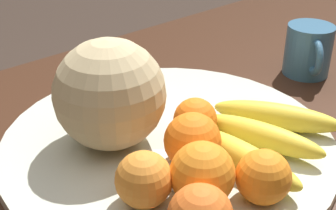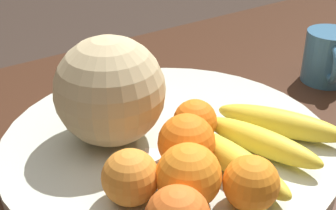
{
  "view_description": "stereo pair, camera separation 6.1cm",
  "coord_description": "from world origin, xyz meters",
  "px_view_note": "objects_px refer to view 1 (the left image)",
  "views": [
    {
      "loc": [
        -0.39,
        -0.34,
        1.13
      ],
      "look_at": [
        -0.04,
        0.06,
        0.84
      ],
      "focal_mm": 50.0,
      "sensor_mm": 36.0,
      "label": 1
    },
    {
      "loc": [
        -0.34,
        -0.38,
        1.13
      ],
      "look_at": [
        -0.04,
        0.06,
        0.84
      ],
      "focal_mm": 50.0,
      "sensor_mm": 36.0,
      "label": 2
    }
  ],
  "objects_px": {
    "fruit_bowl": "(168,142)",
    "melon": "(110,94)",
    "kitchen_table": "(215,209)",
    "ceramic_mug": "(309,50)",
    "orange_front_left": "(192,141)",
    "orange_back_left": "(195,119)",
    "orange_back_right": "(263,177)",
    "orange_front_right": "(202,174)",
    "orange_mid_center": "(144,180)",
    "produce_tag": "(160,169)",
    "banana_bunch": "(260,134)"
  },
  "relations": [
    {
      "from": "fruit_bowl",
      "to": "melon",
      "type": "relative_size",
      "value": 3.13
    },
    {
      "from": "kitchen_table",
      "to": "ceramic_mug",
      "type": "bearing_deg",
      "value": 13.35
    },
    {
      "from": "orange_front_left",
      "to": "ceramic_mug",
      "type": "xyz_separation_m",
      "value": [
        0.36,
        0.08,
        -0.01
      ]
    },
    {
      "from": "orange_back_left",
      "to": "orange_back_right",
      "type": "distance_m",
      "value": 0.14
    },
    {
      "from": "orange_front_right",
      "to": "orange_mid_center",
      "type": "height_order",
      "value": "orange_front_right"
    },
    {
      "from": "orange_front_left",
      "to": "kitchen_table",
      "type": "bearing_deg",
      "value": 8.34
    },
    {
      "from": "produce_tag",
      "to": "orange_back_right",
      "type": "bearing_deg",
      "value": -113.83
    },
    {
      "from": "orange_mid_center",
      "to": "orange_back_right",
      "type": "distance_m",
      "value": 0.13
    },
    {
      "from": "orange_mid_center",
      "to": "orange_front_right",
      "type": "bearing_deg",
      "value": -37.5
    },
    {
      "from": "fruit_bowl",
      "to": "orange_front_left",
      "type": "height_order",
      "value": "orange_front_left"
    },
    {
      "from": "banana_bunch",
      "to": "fruit_bowl",
      "type": "bearing_deg",
      "value": -158.03
    },
    {
      "from": "kitchen_table",
      "to": "orange_back_right",
      "type": "height_order",
      "value": "orange_back_right"
    },
    {
      "from": "orange_front_right",
      "to": "orange_mid_center",
      "type": "xyz_separation_m",
      "value": [
        -0.05,
        0.04,
        -0.0
      ]
    },
    {
      "from": "orange_front_left",
      "to": "orange_back_left",
      "type": "relative_size",
      "value": 1.21
    },
    {
      "from": "kitchen_table",
      "to": "ceramic_mug",
      "type": "xyz_separation_m",
      "value": [
        0.3,
        0.07,
        0.14
      ]
    },
    {
      "from": "orange_back_right",
      "to": "produce_tag",
      "type": "height_order",
      "value": "orange_back_right"
    },
    {
      "from": "kitchen_table",
      "to": "melon",
      "type": "distance_m",
      "value": 0.23
    },
    {
      "from": "banana_bunch",
      "to": "produce_tag",
      "type": "xyz_separation_m",
      "value": [
        -0.13,
        0.05,
        -0.02
      ]
    },
    {
      "from": "produce_tag",
      "to": "ceramic_mug",
      "type": "relative_size",
      "value": 0.82
    },
    {
      "from": "melon",
      "to": "ceramic_mug",
      "type": "relative_size",
      "value": 1.42
    },
    {
      "from": "kitchen_table",
      "to": "orange_front_right",
      "type": "height_order",
      "value": "orange_front_right"
    },
    {
      "from": "orange_front_left",
      "to": "orange_front_right",
      "type": "height_order",
      "value": "orange_front_right"
    },
    {
      "from": "banana_bunch",
      "to": "orange_back_right",
      "type": "xyz_separation_m",
      "value": [
        -0.08,
        -0.07,
        0.01
      ]
    },
    {
      "from": "melon",
      "to": "banana_bunch",
      "type": "bearing_deg",
      "value": -44.44
    },
    {
      "from": "orange_back_left",
      "to": "orange_back_right",
      "type": "bearing_deg",
      "value": -102.66
    },
    {
      "from": "orange_front_right",
      "to": "orange_back_right",
      "type": "distance_m",
      "value": 0.07
    },
    {
      "from": "kitchen_table",
      "to": "banana_bunch",
      "type": "relative_size",
      "value": 8.31
    },
    {
      "from": "orange_mid_center",
      "to": "orange_back_left",
      "type": "bearing_deg",
      "value": 23.34
    },
    {
      "from": "banana_bunch",
      "to": "orange_back_left",
      "type": "height_order",
      "value": "orange_back_left"
    },
    {
      "from": "orange_front_right",
      "to": "ceramic_mug",
      "type": "bearing_deg",
      "value": 18.62
    },
    {
      "from": "fruit_bowl",
      "to": "orange_mid_center",
      "type": "relative_size",
      "value": 7.08
    },
    {
      "from": "orange_mid_center",
      "to": "produce_tag",
      "type": "xyz_separation_m",
      "value": [
        0.05,
        0.03,
        -0.03
      ]
    },
    {
      "from": "fruit_bowl",
      "to": "banana_bunch",
      "type": "xyz_separation_m",
      "value": [
        0.07,
        -0.09,
        0.03
      ]
    },
    {
      "from": "melon",
      "to": "ceramic_mug",
      "type": "bearing_deg",
      "value": -3.56
    },
    {
      "from": "orange_mid_center",
      "to": "produce_tag",
      "type": "relative_size",
      "value": 0.76
    },
    {
      "from": "kitchen_table",
      "to": "melon",
      "type": "height_order",
      "value": "melon"
    },
    {
      "from": "ceramic_mug",
      "to": "orange_front_left",
      "type": "bearing_deg",
      "value": -167.46
    },
    {
      "from": "orange_front_right",
      "to": "produce_tag",
      "type": "relative_size",
      "value": 0.87
    },
    {
      "from": "produce_tag",
      "to": "orange_back_left",
      "type": "bearing_deg",
      "value": -31.41
    },
    {
      "from": "fruit_bowl",
      "to": "ceramic_mug",
      "type": "relative_size",
      "value": 4.43
    },
    {
      "from": "orange_front_left",
      "to": "orange_mid_center",
      "type": "height_order",
      "value": "orange_front_left"
    },
    {
      "from": "produce_tag",
      "to": "orange_mid_center",
      "type": "bearing_deg",
      "value": 165.19
    },
    {
      "from": "fruit_bowl",
      "to": "orange_front_left",
      "type": "bearing_deg",
      "value": -105.87
    },
    {
      "from": "banana_bunch",
      "to": "orange_front_right",
      "type": "distance_m",
      "value": 0.13
    },
    {
      "from": "melon",
      "to": "kitchen_table",
      "type": "bearing_deg",
      "value": -43.49
    },
    {
      "from": "kitchen_table",
      "to": "orange_back_right",
      "type": "relative_size",
      "value": 27.07
    },
    {
      "from": "orange_back_left",
      "to": "orange_mid_center",
      "type": "bearing_deg",
      "value": -156.66
    },
    {
      "from": "kitchen_table",
      "to": "orange_front_left",
      "type": "distance_m",
      "value": 0.16
    },
    {
      "from": "orange_back_right",
      "to": "produce_tag",
      "type": "relative_size",
      "value": 0.74
    },
    {
      "from": "melon",
      "to": "orange_back_left",
      "type": "height_order",
      "value": "melon"
    }
  ]
}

